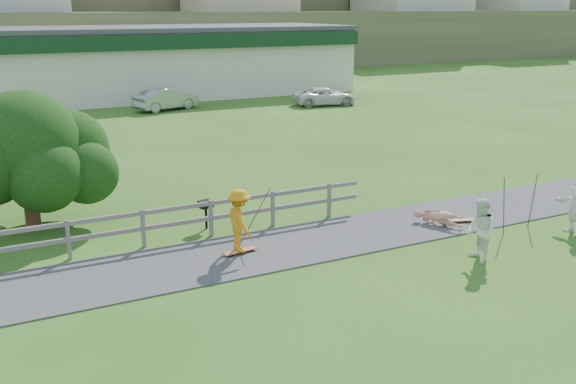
# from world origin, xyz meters

# --- Properties ---
(ground) EXTENTS (260.00, 260.00, 0.00)m
(ground) POSITION_xyz_m (0.00, 0.00, 0.00)
(ground) COLOR #325618
(ground) RESTS_ON ground
(path) EXTENTS (34.00, 3.00, 0.04)m
(path) POSITION_xyz_m (0.00, 1.50, 0.02)
(path) COLOR #3D3D40
(path) RESTS_ON ground
(fence) EXTENTS (15.05, 0.10, 1.10)m
(fence) POSITION_xyz_m (-4.62, 3.30, 0.72)
(fence) COLOR #635D57
(fence) RESTS_ON ground
(strip_mall) EXTENTS (32.50, 10.75, 5.10)m
(strip_mall) POSITION_xyz_m (4.00, 34.94, 2.58)
(strip_mall) COLOR silver
(strip_mall) RESTS_ON ground
(skater_rider) EXTENTS (0.65, 1.13, 1.74)m
(skater_rider) POSITION_xyz_m (-1.83, 1.57, 0.87)
(skater_rider) COLOR orange
(skater_rider) RESTS_ON ground
(skater_fallen) EXTENTS (1.52, 1.04, 0.56)m
(skater_fallen) POSITION_xyz_m (4.49, 0.97, 0.28)
(skater_fallen) COLOR tan
(skater_fallen) RESTS_ON ground
(spectator_a) EXTENTS (0.83, 0.96, 1.71)m
(spectator_a) POSITION_xyz_m (3.60, -1.75, 0.86)
(spectator_a) COLOR white
(spectator_a) RESTS_ON ground
(car_silver) EXTENTS (4.57, 2.80, 1.42)m
(car_silver) POSITION_xyz_m (3.83, 27.27, 0.71)
(car_silver) COLOR #9CA0A3
(car_silver) RESTS_ON ground
(car_white) EXTENTS (4.58, 2.62, 1.20)m
(car_white) POSITION_xyz_m (14.16, 24.47, 0.60)
(car_white) COLOR silver
(car_white) RESTS_ON ground
(tree) EXTENTS (5.28, 5.28, 3.32)m
(tree) POSITION_xyz_m (-6.56, 6.60, 1.66)
(tree) COLOR black
(tree) RESTS_ON ground
(bbq) EXTENTS (0.48, 0.42, 0.88)m
(bbq) POSITION_xyz_m (-1.90, 4.00, 0.44)
(bbq) COLOR black
(bbq) RESTS_ON ground
(longboard_rider) EXTENTS (0.99, 0.37, 0.11)m
(longboard_rider) POSITION_xyz_m (-1.83, 1.57, 0.05)
(longboard_rider) COLOR brown
(longboard_rider) RESTS_ON ground
(longboard_fallen) EXTENTS (1.03, 0.56, 0.11)m
(longboard_fallen) POSITION_xyz_m (5.29, 0.87, 0.06)
(longboard_fallen) COLOR brown
(longboard_fallen) RESTS_ON ground
(helmet) EXTENTS (0.24, 0.24, 0.24)m
(helmet) POSITION_xyz_m (5.09, 1.32, 0.12)
(helmet) COLOR #A21604
(helmet) RESTS_ON ground
(pole_rider) EXTENTS (0.03, 0.03, 1.92)m
(pole_rider) POSITION_xyz_m (-1.23, 1.97, 0.96)
(pole_rider) COLOR brown
(pole_rider) RESTS_ON ground
(pole_spec_left) EXTENTS (0.03, 0.03, 1.77)m
(pole_spec_left) POSITION_xyz_m (5.69, -0.46, 0.88)
(pole_spec_left) COLOR brown
(pole_spec_left) RESTS_ON ground
(pole_spec_right) EXTENTS (0.03, 0.03, 1.69)m
(pole_spec_right) POSITION_xyz_m (6.99, -0.35, 0.84)
(pole_spec_right) COLOR brown
(pole_spec_right) RESTS_ON ground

